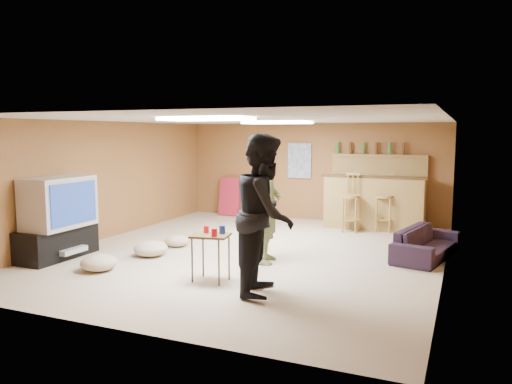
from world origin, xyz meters
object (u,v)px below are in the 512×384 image
at_px(tv_body, 59,202).
at_px(sofa, 427,243).
at_px(person_black, 265,214).
at_px(person_olive, 267,204).
at_px(bar_counter, 374,202).
at_px(tray_table, 211,258).

distance_m(tv_body, sofa, 5.86).
bearing_deg(person_black, tv_body, 74.05).
bearing_deg(person_olive, bar_counter, -31.09).
distance_m(bar_counter, tray_table, 4.81).
bearing_deg(tv_body, person_olive, 18.90).
relative_size(sofa, tray_table, 2.58).
bearing_deg(person_black, tray_table, 68.84).
height_order(bar_counter, sofa, bar_counter).
bearing_deg(sofa, tray_table, 146.21).
relative_size(bar_counter, person_black, 1.01).
bearing_deg(person_black, sofa, -45.04).
distance_m(person_olive, person_black, 1.46).
height_order(tv_body, sofa, tv_body).
xyz_separation_m(bar_counter, sofa, (1.20, -2.16, -0.31)).
bearing_deg(bar_counter, tv_body, -133.00).
relative_size(person_olive, person_black, 0.91).
height_order(bar_counter, tray_table, bar_counter).
height_order(bar_counter, person_olive, person_olive).
bearing_deg(sofa, person_black, 159.00).
relative_size(bar_counter, sofa, 1.21).
bearing_deg(tray_table, person_black, -9.89).
height_order(person_olive, sofa, person_olive).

